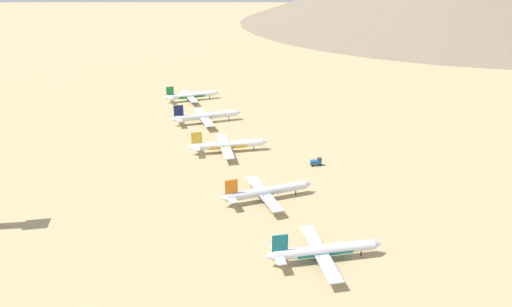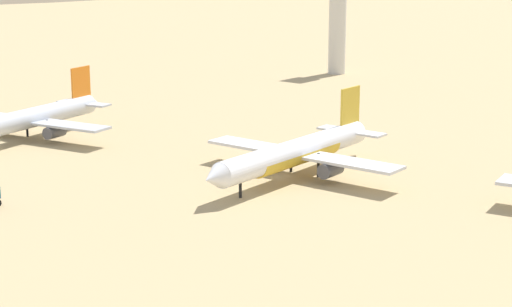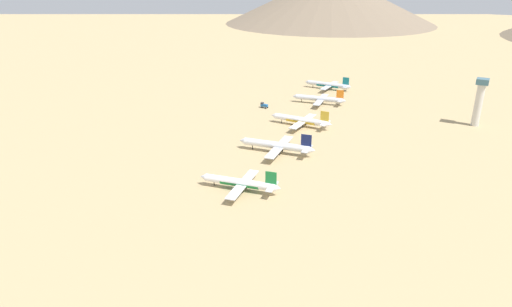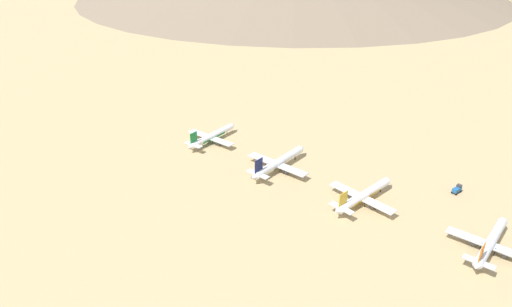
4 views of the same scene
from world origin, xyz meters
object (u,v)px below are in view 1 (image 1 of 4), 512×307
parked_jet_3 (205,116)px  parked_jet_4 (191,95)px  service_truck (316,162)px  parked_jet_2 (227,145)px  parked_jet_0 (323,250)px  parked_jet_1 (266,191)px

parked_jet_3 → parked_jet_4: size_ratio=1.12×
service_truck → parked_jet_2: bearing=148.9°
parked_jet_0 → service_truck: bearing=74.5°
parked_jet_3 → service_truck: (47.73, -72.47, -2.19)m
parked_jet_0 → parked_jet_2: bearing=101.4°
parked_jet_1 → parked_jet_4: bearing=98.5°
parked_jet_1 → parked_jet_4: size_ratio=1.04×
parked_jet_2 → service_truck: parked_jet_2 is taller
parked_jet_1 → parked_jet_3: 103.46m
parked_jet_4 → service_truck: size_ratio=7.43×
parked_jet_2 → service_truck: size_ratio=7.94×
parked_jet_1 → parked_jet_0: bearing=-76.8°
parked_jet_2 → parked_jet_4: bearing=97.8°
parked_jet_1 → parked_jet_2: parked_jet_2 is taller
parked_jet_1 → parked_jet_3: size_ratio=0.93×
parked_jet_2 → parked_jet_4: size_ratio=1.07×
parked_jet_0 → parked_jet_3: parked_jet_3 is taller
parked_jet_0 → parked_jet_3: (-27.14, 146.76, 0.36)m
service_truck → parked_jet_1: bearing=-136.4°
parked_jet_4 → service_truck: parked_jet_4 is taller
parked_jet_3 → parked_jet_2: bearing=-81.4°
parked_jet_1 → parked_jet_4: parked_jet_1 is taller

